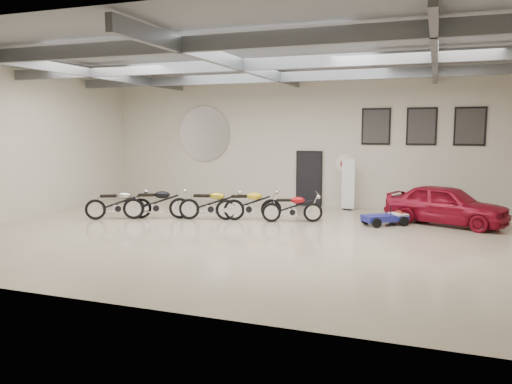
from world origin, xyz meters
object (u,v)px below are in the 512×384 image
(motorcycle_black, at_px, (156,202))
(motorcycle_yellow, at_px, (249,203))
(banner_stand, at_px, (348,185))
(go_kart, at_px, (389,215))
(vintage_car, at_px, (446,205))
(motorcycle_red, at_px, (292,207))
(motorcycle_silver, at_px, (118,203))
(motorcycle_gold, at_px, (211,203))

(motorcycle_black, bearing_deg, motorcycle_yellow, -7.39)
(motorcycle_yellow, bearing_deg, banner_stand, 25.61)
(go_kart, xyz_separation_m, vintage_car, (1.69, 0.70, 0.33))
(banner_stand, relative_size, motorcycle_red, 0.98)
(motorcycle_yellow, height_order, vintage_car, vintage_car)
(banner_stand, bearing_deg, motorcycle_silver, -133.56)
(motorcycle_red, height_order, go_kart, motorcycle_red)
(banner_stand, height_order, motorcycle_red, banner_stand)
(motorcycle_yellow, distance_m, vintage_car, 6.31)
(motorcycle_red, distance_m, vintage_car, 4.86)
(motorcycle_black, distance_m, motorcycle_yellow, 3.11)
(motorcycle_black, xyz_separation_m, vintage_car, (9.14, 2.25, 0.07))
(motorcycle_silver, distance_m, go_kart, 8.87)
(motorcycle_silver, bearing_deg, motorcycle_yellow, -11.81)
(motorcycle_black, height_order, motorcycle_yellow, motorcycle_black)
(banner_stand, height_order, motorcycle_gold, banner_stand)
(motorcycle_silver, distance_m, motorcycle_gold, 3.14)
(motorcycle_silver, relative_size, go_kart, 1.24)
(motorcycle_silver, bearing_deg, vintage_car, -14.87)
(motorcycle_gold, height_order, motorcycle_yellow, motorcycle_gold)
(motorcycle_silver, relative_size, vintage_car, 0.57)
(motorcycle_red, bearing_deg, banner_stand, 47.32)
(motorcycle_black, distance_m, vintage_car, 9.42)
(motorcycle_black, relative_size, motorcycle_gold, 1.01)
(banner_stand, distance_m, vintage_car, 3.86)
(motorcycle_black, distance_m, motorcycle_gold, 1.87)
(banner_stand, height_order, go_kart, banner_stand)
(motorcycle_gold, bearing_deg, banner_stand, 28.55)
(motorcycle_gold, xyz_separation_m, go_kart, (5.64, 1.10, -0.25))
(motorcycle_yellow, distance_m, motorcycle_red, 1.47)
(banner_stand, relative_size, motorcycle_silver, 0.89)
(motorcycle_silver, height_order, motorcycle_gold, motorcycle_gold)
(motorcycle_silver, relative_size, motorcycle_gold, 0.98)
(motorcycle_yellow, bearing_deg, go_kart, -14.77)
(vintage_car, bearing_deg, banner_stand, 83.17)
(banner_stand, bearing_deg, vintage_car, -14.66)
(banner_stand, xyz_separation_m, motorcycle_yellow, (-2.76, -3.19, -0.39))
(motorcycle_silver, xyz_separation_m, motorcycle_gold, (3.00, 0.93, 0.01))
(vintage_car, bearing_deg, motorcycle_black, 124.96)
(banner_stand, xyz_separation_m, motorcycle_red, (-1.30, -3.06, -0.45))
(banner_stand, bearing_deg, motorcycle_gold, -124.24)
(motorcycle_red, bearing_deg, go_kart, -9.21)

